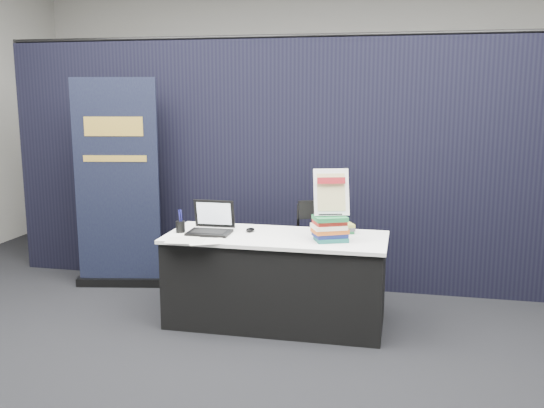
{
  "coord_description": "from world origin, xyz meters",
  "views": [
    {
      "loc": [
        1.01,
        -4.16,
        1.9
      ],
      "look_at": [
        -0.03,
        0.55,
        1.01
      ],
      "focal_mm": 40.0,
      "sensor_mm": 36.0,
      "label": 1
    }
  ],
  "objects_px": {
    "book_stack_short": "(342,228)",
    "book_stack_tall": "(330,229)",
    "info_sign": "(331,193)",
    "pullup_banner": "(117,196)",
    "stacking_chair": "(318,251)",
    "laptop": "(211,225)",
    "display_table": "(276,279)"
  },
  "relations": [
    {
      "from": "laptop",
      "to": "stacking_chair",
      "type": "relative_size",
      "value": 0.37
    },
    {
      "from": "book_stack_short",
      "to": "info_sign",
      "type": "bearing_deg",
      "value": -103.54
    },
    {
      "from": "book_stack_tall",
      "to": "book_stack_short",
      "type": "bearing_deg",
      "value": 77.81
    },
    {
      "from": "stacking_chair",
      "to": "display_table",
      "type": "bearing_deg",
      "value": -149.49
    },
    {
      "from": "display_table",
      "to": "pullup_banner",
      "type": "relative_size",
      "value": 0.88
    },
    {
      "from": "display_table",
      "to": "pullup_banner",
      "type": "height_order",
      "value": "pullup_banner"
    },
    {
      "from": "book_stack_tall",
      "to": "stacking_chair",
      "type": "height_order",
      "value": "stacking_chair"
    },
    {
      "from": "display_table",
      "to": "book_stack_tall",
      "type": "xyz_separation_m",
      "value": [
        0.45,
        -0.09,
        0.47
      ]
    },
    {
      "from": "display_table",
      "to": "stacking_chair",
      "type": "height_order",
      "value": "stacking_chair"
    },
    {
      "from": "display_table",
      "to": "pullup_banner",
      "type": "bearing_deg",
      "value": 159.84
    },
    {
      "from": "laptop",
      "to": "info_sign",
      "type": "relative_size",
      "value": 0.93
    },
    {
      "from": "display_table",
      "to": "laptop",
      "type": "relative_size",
      "value": 5.13
    },
    {
      "from": "book_stack_short",
      "to": "stacking_chair",
      "type": "distance_m",
      "value": 0.4
    },
    {
      "from": "book_stack_short",
      "to": "pullup_banner",
      "type": "height_order",
      "value": "pullup_banner"
    },
    {
      "from": "info_sign",
      "to": "pullup_banner",
      "type": "xyz_separation_m",
      "value": [
        -2.17,
        0.69,
        -0.23
      ]
    },
    {
      "from": "pullup_banner",
      "to": "book_stack_short",
      "type": "bearing_deg",
      "value": -21.73
    },
    {
      "from": "book_stack_short",
      "to": "pullup_banner",
      "type": "distance_m",
      "value": 2.27
    },
    {
      "from": "book_stack_short",
      "to": "book_stack_tall",
      "type": "bearing_deg",
      "value": -102.19
    },
    {
      "from": "laptop",
      "to": "book_stack_tall",
      "type": "relative_size",
      "value": 1.17
    },
    {
      "from": "laptop",
      "to": "stacking_chair",
      "type": "bearing_deg",
      "value": 25.78
    },
    {
      "from": "laptop",
      "to": "book_stack_short",
      "type": "distance_m",
      "value": 1.09
    },
    {
      "from": "book_stack_short",
      "to": "info_sign",
      "type": "xyz_separation_m",
      "value": [
        -0.06,
        -0.27,
        0.34
      ]
    },
    {
      "from": "book_stack_tall",
      "to": "display_table",
      "type": "bearing_deg",
      "value": 168.68
    },
    {
      "from": "display_table",
      "to": "stacking_chair",
      "type": "bearing_deg",
      "value": 54.29
    },
    {
      "from": "laptop",
      "to": "book_stack_short",
      "type": "relative_size",
      "value": 1.58
    },
    {
      "from": "stacking_chair",
      "to": "laptop",
      "type": "bearing_deg",
      "value": -177.16
    },
    {
      "from": "display_table",
      "to": "laptop",
      "type": "distance_m",
      "value": 0.7
    },
    {
      "from": "book_stack_tall",
      "to": "info_sign",
      "type": "xyz_separation_m",
      "value": [
        -0.0,
        0.03,
        0.28
      ]
    },
    {
      "from": "info_sign",
      "to": "pullup_banner",
      "type": "relative_size",
      "value": 0.18
    },
    {
      "from": "laptop",
      "to": "info_sign",
      "type": "bearing_deg",
      "value": -3.25
    },
    {
      "from": "book_stack_tall",
      "to": "laptop",
      "type": "bearing_deg",
      "value": 175.85
    },
    {
      "from": "info_sign",
      "to": "display_table",
      "type": "bearing_deg",
      "value": 155.38
    }
  ]
}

